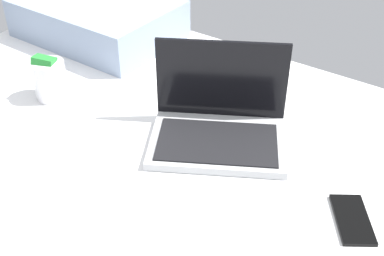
{
  "coord_description": "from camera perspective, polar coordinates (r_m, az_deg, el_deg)",
  "views": [
    {
      "loc": [
        59.55,
        -64.58,
        93.99
      ],
      "look_at": [
        3.38,
        14.85,
        24.0
      ],
      "focal_mm": 46.88,
      "sensor_mm": 36.0,
      "label": 1
    }
  ],
  "objects": [
    {
      "name": "pillow",
      "position": [
        1.78,
        -10.66,
        12.13
      ],
      "size": [
        52.0,
        36.0,
        13.0
      ],
      "primitive_type": "cube",
      "color": "#8C9EB7",
      "rests_on": "bed_mattress"
    },
    {
      "name": "cell_phone",
      "position": [
        1.1,
        17.76,
        -9.86
      ],
      "size": [
        13.44,
        15.42,
        0.8
      ],
      "primitive_type": "cube",
      "rotation": [
        0.0,
        0.0,
        3.73
      ],
      "color": "black",
      "rests_on": "bed_mattress"
    },
    {
      "name": "laptop",
      "position": [
        1.24,
        3.06,
        0.49
      ],
      "size": [
        40.05,
        36.26,
        23.0
      ],
      "rotation": [
        0.0,
        0.0,
        0.51
      ],
      "color": "#B7BABC",
      "rests_on": "bed_mattress"
    },
    {
      "name": "snack_cup",
      "position": [
        1.45,
        -15.85,
        5.4
      ],
      "size": [
        9.0,
        9.0,
        13.07
      ],
      "color": "silver",
      "rests_on": "bed_mattress"
    },
    {
      "name": "bed_mattress",
      "position": [
        1.22,
        -5.38,
        -8.52
      ],
      "size": [
        180.0,
        140.0,
        18.0
      ],
      "primitive_type": "cube",
      "color": "white",
      "rests_on": "ground"
    }
  ]
}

